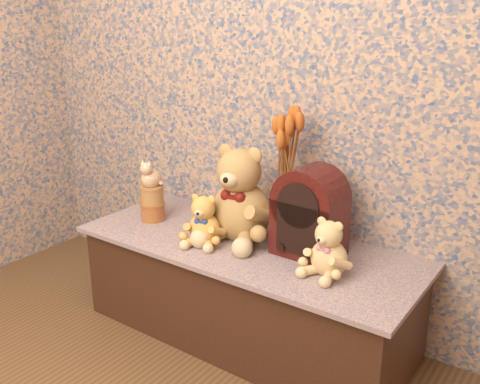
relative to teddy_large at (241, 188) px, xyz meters
The scene contains 10 objects.
display_shelf 0.44m from the teddy_large, 37.74° to the right, with size 1.46×0.60×0.43m, color #3B4E7A.
teddy_large is the anchor object (origin of this frame).
teddy_medium 0.20m from the teddy_large, 121.05° to the right, with size 0.18×0.22×0.23m, color gold, non-canonical shape.
teddy_small 0.49m from the teddy_large, 12.15° to the right, with size 0.18×0.22×0.23m, color #E2B86B, non-canonical shape.
cathedral_radio 0.32m from the teddy_large, ahead, with size 0.26×0.19×0.36m, color #3A0E0A, non-canonical shape.
ceramic_vase 0.22m from the teddy_large, 26.28° to the left, with size 0.13×0.13×0.22m, color tan.
dried_stalks 0.29m from the teddy_large, 26.28° to the left, with size 0.23×0.23×0.43m, color #BE581E, non-canonical shape.
biscuit_tin_lower 0.49m from the teddy_large, 169.93° to the right, with size 0.11×0.11×0.08m, color #BA8936.
biscuit_tin_upper 0.46m from the teddy_large, 169.93° to the right, with size 0.11×0.11×0.08m, color #E0B862.
cat_figurine 0.45m from the teddy_large, 169.93° to the right, with size 0.10×0.11×0.14m, color silver, non-canonical shape.
Camera 1 is at (1.16, -0.47, 1.33)m, focal length 39.62 mm.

